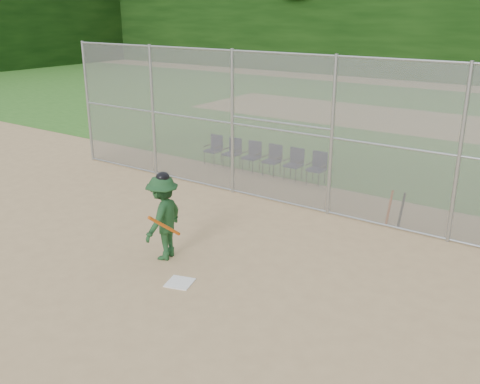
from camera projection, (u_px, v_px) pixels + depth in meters
The scene contains 13 objects.
ground at pixel (167, 280), 10.40m from camera, with size 100.00×100.00×0.00m, color tan.
grass_strip at pixel (434, 124), 24.35m from camera, with size 100.00×100.00×0.00m, color #2F681F.
dirt_patch_far at pixel (434, 124), 24.35m from camera, with size 24.00×24.00×0.00m, color tan.
backstop_fence at pixel (296, 130), 13.60m from camera, with size 16.09×0.09×4.00m.
home_plate at pixel (180, 283), 10.26m from camera, with size 0.48×0.48×0.02m, color white.
batter_at_plate at pixel (163, 217), 11.04m from camera, with size 0.98×1.39×1.90m.
spare_bats at pixel (395, 209), 12.93m from camera, with size 0.36×0.35×0.82m.
chair_0 at pixel (213, 150), 18.00m from camera, with size 0.54×0.52×0.96m, color #0F1537, non-canonical shape.
chair_1 at pixel (231, 153), 17.58m from camera, with size 0.54×0.52×0.96m, color #0F1537, non-canonical shape.
chair_2 at pixel (251, 157), 17.16m from camera, with size 0.54×0.52×0.96m, color #0F1537, non-canonical shape.
chair_3 at pixel (272, 161), 16.74m from camera, with size 0.54×0.52×0.96m, color #0F1537, non-canonical shape.
chair_4 at pixel (293, 165), 16.32m from camera, with size 0.54×0.52×0.96m, color #0F1537, non-canonical shape.
chair_5 at pixel (316, 169), 15.90m from camera, with size 0.54×0.52×0.96m, color #0F1537, non-canonical shape.
Camera 1 is at (6.49, -6.78, 5.01)m, focal length 40.00 mm.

